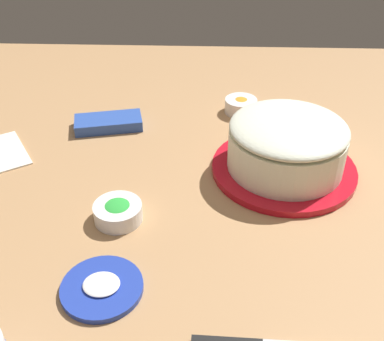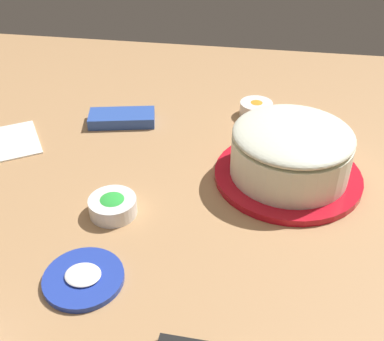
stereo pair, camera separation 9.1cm
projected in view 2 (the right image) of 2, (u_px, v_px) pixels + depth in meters
name	position (u px, v px, depth m)	size (l,w,h in m)	color
ground_plane	(139.00, 189.00, 0.93)	(1.54, 1.54, 0.00)	tan
frosted_cake	(290.00, 155.00, 0.92)	(0.29, 0.29, 0.12)	red
frosting_tub_lid	(84.00, 278.00, 0.73)	(0.13, 0.13, 0.02)	#233DAD
sprinkle_bowl_orange	(256.00, 108.00, 1.15)	(0.08, 0.08, 0.04)	white
sprinkle_bowl_green	(113.00, 205.00, 0.86)	(0.09, 0.09, 0.03)	white
candy_box_lower	(122.00, 118.00, 1.13)	(0.15, 0.07, 0.03)	#2D51B2
paper_napkin	(3.00, 143.00, 1.06)	(0.15, 0.15, 0.01)	white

